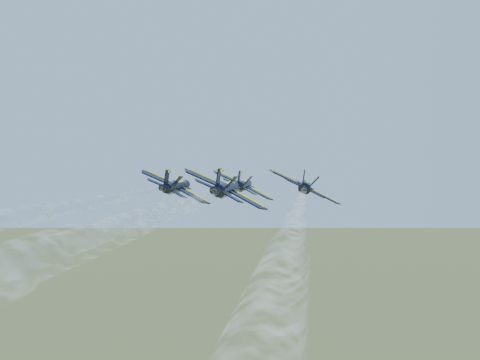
% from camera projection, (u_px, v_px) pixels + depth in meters
% --- Properties ---
extents(jet_lead, '(11.75, 16.49, 5.70)m').
position_uv_depth(jet_lead, '(244.00, 185.00, 103.03)').
color(jet_lead, black).
extents(jet_left, '(11.75, 16.49, 5.70)m').
position_uv_depth(jet_left, '(177.00, 186.00, 89.43)').
color(jet_left, black).
extents(jet_right, '(11.75, 16.49, 5.70)m').
position_uv_depth(jet_right, '(305.00, 186.00, 87.82)').
color(jet_right, black).
extents(jet_slot, '(11.75, 16.49, 5.70)m').
position_uv_depth(jet_slot, '(227.00, 188.00, 74.17)').
color(jet_slot, black).
extents(smoke_trail_lead, '(8.68, 92.71, 3.38)m').
position_uv_depth(smoke_trail_lead, '(112.00, 203.00, 33.68)').
color(smoke_trail_lead, white).
extents(smoke_trail_right, '(8.68, 92.71, 3.38)m').
position_uv_depth(smoke_trail_right, '(294.00, 225.00, 18.47)').
color(smoke_trail_right, white).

